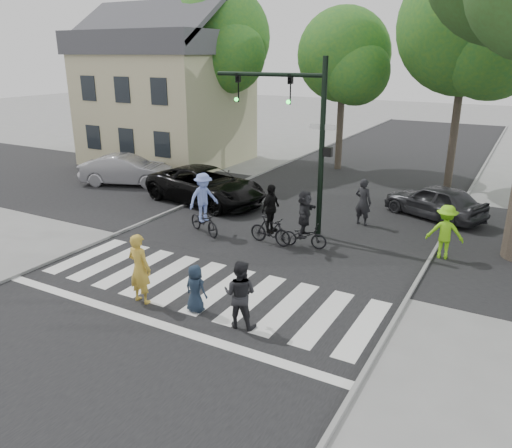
{
  "coord_description": "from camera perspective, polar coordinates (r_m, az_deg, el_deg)",
  "views": [
    {
      "loc": [
        7.27,
        -9.14,
        6.07
      ],
      "look_at": [
        0.5,
        3.0,
        1.3
      ],
      "focal_mm": 35.0,
      "sensor_mm": 36.0,
      "label": 1
    }
  ],
  "objects": [
    {
      "name": "cyclist_left",
      "position": [
        17.53,
        -5.98,
        1.85
      ],
      "size": [
        1.82,
        1.28,
        2.19
      ],
      "color": "black",
      "rests_on": "ground"
    },
    {
      "name": "bg_tree_1",
      "position": [
        29.35,
        -4.09,
        20.04
      ],
      "size": [
        6.09,
        5.8,
        9.8
      ],
      "color": "brown",
      "rests_on": "ground"
    },
    {
      "name": "car_silver",
      "position": [
        25.01,
        -14.57,
        5.98
      ],
      "size": [
        4.62,
        3.0,
        1.44
      ],
      "primitive_type": "imported",
      "rotation": [
        0.0,
        0.0,
        1.94
      ],
      "color": "#98969B",
      "rests_on": "ground"
    },
    {
      "name": "cyclist_mid",
      "position": [
        16.5,
        1.67,
        0.46
      ],
      "size": [
        1.6,
        0.98,
        2.05
      ],
      "color": "black",
      "rests_on": "ground"
    },
    {
      "name": "traffic_signal",
      "position": [
        16.96,
        4.93,
        11.53
      ],
      "size": [
        4.45,
        0.29,
        6.0
      ],
      "color": "black",
      "rests_on": "ground"
    },
    {
      "name": "pedestrian_child",
      "position": [
        12.38,
        -6.93,
        -7.34
      ],
      "size": [
        0.62,
        0.43,
        1.23
      ],
      "primitive_type": "imported",
      "rotation": [
        0.0,
        0.0,
        3.08
      ],
      "color": "#1A2738",
      "rests_on": "ground"
    },
    {
      "name": "car_grey",
      "position": [
        20.44,
        19.74,
        2.49
      ],
      "size": [
        4.23,
        2.98,
        1.34
      ],
      "primitive_type": "imported",
      "rotation": [
        0.0,
        0.0,
        -1.97
      ],
      "color": "#2D2D31",
      "rests_on": "ground"
    },
    {
      "name": "ground",
      "position": [
        13.16,
        -8.39,
        -8.75
      ],
      "size": [
        120.0,
        120.0,
        0.0
      ],
      "primitive_type": "plane",
      "color": "gray",
      "rests_on": "ground"
    },
    {
      "name": "curb_left",
      "position": [
        19.69,
        -11.35,
        0.76
      ],
      "size": [
        0.1,
        70.0,
        0.1
      ],
      "primitive_type": "cube",
      "color": "gray",
      "rests_on": "ground"
    },
    {
      "name": "crosswalk",
      "position": [
        13.62,
        -6.7,
        -7.62
      ],
      "size": [
        10.0,
        3.85,
        0.01
      ],
      "color": "silver",
      "rests_on": "ground"
    },
    {
      "name": "car_suv",
      "position": [
        21.31,
        -5.72,
        4.42
      ],
      "size": [
        5.81,
        3.4,
        1.52
      ],
      "primitive_type": "imported",
      "rotation": [
        0.0,
        0.0,
        1.4
      ],
      "color": "black",
      "rests_on": "ground"
    },
    {
      "name": "bystander_hivis",
      "position": [
        16.41,
        20.82,
        -0.86
      ],
      "size": [
        1.18,
        0.78,
        1.72
      ],
      "primitive_type": "imported",
      "rotation": [
        0.0,
        0.0,
        3.27
      ],
      "color": "#80DD18",
      "rests_on": "ground"
    },
    {
      "name": "road_stem",
      "position": [
        17.02,
        1.81,
        -1.95
      ],
      "size": [
        10.0,
        70.0,
        0.01
      ],
      "primitive_type": "cube",
      "color": "black",
      "rests_on": "ground"
    },
    {
      "name": "bg_tree_3",
      "position": [
        24.61,
        23.64,
        19.51
      ],
      "size": [
        6.3,
        6.0,
        10.2
      ],
      "color": "brown",
      "rests_on": "ground"
    },
    {
      "name": "cyclist_right",
      "position": [
        16.27,
        5.55,
        0.18
      ],
      "size": [
        1.59,
        1.48,
        1.93
      ],
      "color": "black",
      "rests_on": "ground"
    },
    {
      "name": "bystander_dark",
      "position": [
        18.79,
        12.14,
        2.48
      ],
      "size": [
        0.72,
        0.55,
        1.77
      ],
      "primitive_type": "imported",
      "rotation": [
        0.0,
        0.0,
        2.93
      ],
      "color": "black",
      "rests_on": "ground"
    },
    {
      "name": "pedestrian_woman",
      "position": [
        12.95,
        -13.15,
        -5.0
      ],
      "size": [
        0.7,
        0.48,
        1.85
      ],
      "primitive_type": "imported",
      "rotation": [
        0.0,
        0.0,
        3.09
      ],
      "color": "gold",
      "rests_on": "ground"
    },
    {
      "name": "pedestrian_adult",
      "position": [
        11.57,
        -1.83,
        -8.03
      ],
      "size": [
        0.89,
        0.74,
        1.65
      ],
      "primitive_type": "imported",
      "rotation": [
        0.0,
        0.0,
        3.3
      ],
      "color": "black",
      "rests_on": "ground"
    },
    {
      "name": "bg_tree_0",
      "position": [
        32.76,
        -11.35,
        18.73
      ],
      "size": [
        5.46,
        5.2,
        8.97
      ],
      "color": "brown",
      "rests_on": "ground"
    },
    {
      "name": "bg_tree_2",
      "position": [
        27.29,
        10.34,
        18.05
      ],
      "size": [
        5.04,
        4.8,
        8.4
      ],
      "color": "brown",
      "rests_on": "ground"
    },
    {
      "name": "curb_right",
      "position": [
        15.53,
        18.65,
        -4.93
      ],
      "size": [
        0.1,
        70.0,
        0.1
      ],
      "primitive_type": "cube",
      "color": "gray",
      "rests_on": "ground"
    },
    {
      "name": "house",
      "position": [
        29.86,
        -10.21,
        14.3
      ],
      "size": [
        8.4,
        8.1,
        8.82
      ],
      "color": "tan",
      "rests_on": "ground"
    },
    {
      "name": "road_cross",
      "position": [
        19.58,
        5.86,
        0.8
      ],
      "size": [
        70.0,
        10.0,
        0.01
      ],
      "primitive_type": "cube",
      "color": "black",
      "rests_on": "ground"
    }
  ]
}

